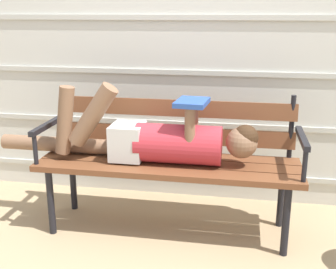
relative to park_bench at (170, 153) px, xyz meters
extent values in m
plane|color=tan|center=(0.00, -0.16, -0.51)|extent=(12.00, 12.00, 0.00)
cube|color=beige|center=(0.00, 0.52, 0.64)|extent=(5.00, 0.06, 2.29)
cube|color=#B7B7AD|center=(0.00, 0.49, -0.32)|extent=(5.00, 0.02, 0.04)
cube|color=#B7B7AD|center=(0.00, 0.49, 0.07)|extent=(5.00, 0.02, 0.04)
cube|color=#B7B7AD|center=(0.00, 0.49, 0.45)|extent=(5.00, 0.02, 0.04)
cube|color=#B7B7AD|center=(0.00, 0.49, 0.83)|extent=(5.00, 0.02, 0.04)
cube|color=brown|center=(0.00, -0.22, -0.06)|extent=(1.64, 0.14, 0.04)
cube|color=brown|center=(0.00, -0.07, -0.06)|extent=(1.64, 0.14, 0.04)
cube|color=brown|center=(0.00, 0.09, -0.06)|extent=(1.64, 0.14, 0.04)
cube|color=brown|center=(0.00, 0.16, 0.07)|extent=(1.58, 0.05, 0.11)
cube|color=brown|center=(0.00, 0.16, 0.26)|extent=(1.58, 0.05, 0.11)
cylinder|color=black|center=(-0.76, 0.16, 0.17)|extent=(0.03, 0.03, 0.41)
cylinder|color=black|center=(0.76, 0.16, 0.17)|extent=(0.03, 0.03, 0.41)
cylinder|color=black|center=(-0.72, -0.25, -0.29)|extent=(0.04, 0.04, 0.43)
cylinder|color=black|center=(0.72, -0.25, -0.29)|extent=(0.04, 0.04, 0.43)
cylinder|color=black|center=(-0.72, 0.11, -0.29)|extent=(0.04, 0.04, 0.43)
cylinder|color=black|center=(0.72, 0.11, -0.29)|extent=(0.04, 0.04, 0.43)
cube|color=black|center=(-0.80, -0.07, 0.16)|extent=(0.04, 0.44, 0.03)
cylinder|color=black|center=(-0.80, -0.25, 0.06)|extent=(0.03, 0.03, 0.20)
cube|color=black|center=(0.80, -0.07, 0.16)|extent=(0.04, 0.44, 0.03)
cylinder|color=black|center=(0.80, -0.25, 0.06)|extent=(0.03, 0.03, 0.20)
cylinder|color=#B72D38|center=(0.07, -0.07, 0.08)|extent=(0.53, 0.24, 0.24)
cube|color=silver|center=(-0.26, -0.07, 0.08)|extent=(0.20, 0.23, 0.22)
sphere|color=brown|center=(0.45, -0.07, 0.11)|extent=(0.19, 0.19, 0.19)
sphere|color=#382314|center=(0.47, -0.07, 0.15)|extent=(0.16, 0.16, 0.16)
cylinder|color=brown|center=(-0.46, -0.13, 0.26)|extent=(0.33, 0.11, 0.41)
cylinder|color=brown|center=(-0.64, -0.13, 0.22)|extent=(0.15, 0.09, 0.44)
cylinder|color=brown|center=(-0.74, -0.01, 0.02)|extent=(0.81, 0.10, 0.10)
cylinder|color=brown|center=(0.15, -0.15, 0.21)|extent=(0.06, 0.06, 0.25)
cylinder|color=brown|center=(0.15, 0.01, 0.21)|extent=(0.06, 0.06, 0.25)
cube|color=#284C9E|center=(0.15, -0.07, 0.35)|extent=(0.20, 0.27, 0.03)
camera|label=1|loc=(0.44, -2.53, 0.87)|focal=45.31mm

